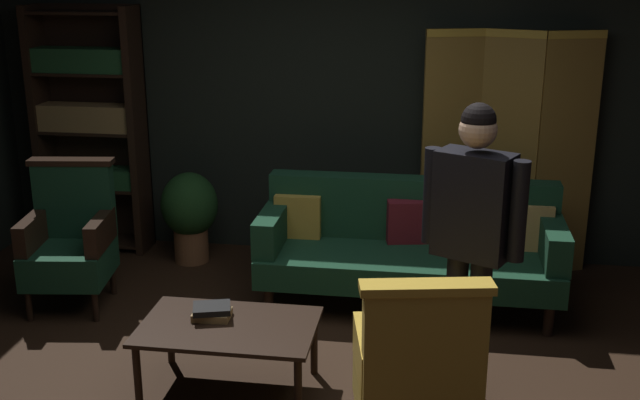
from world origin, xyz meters
The scene contains 12 objects.
ground_plane centered at (0.00, 0.00, 0.00)m, with size 10.00×10.00×0.00m, color black.
back_wall centered at (0.00, 2.45, 1.40)m, with size 7.20×0.10×2.80m, color black.
folding_screen centered at (1.26, 2.21, 0.99)m, with size 1.33×0.18×1.90m.
bookshelf centered at (-2.15, 2.19, 1.08)m, with size 0.90×0.32×2.05m.
velvet_couch centered at (0.55, 1.45, 0.45)m, with size 2.12×0.78×0.88m.
coffee_table centered at (-0.41, 0.05, 0.37)m, with size 1.00×0.64×0.42m.
armchair_gilt_accent centered at (0.67, -0.48, 0.49)m, with size 0.68×0.67×1.04m.
armchair_wing_left centered at (-1.84, 1.06, 0.49)m, with size 0.65×0.65×1.04m.
standing_figure centered at (0.92, 0.20, 1.03)m, with size 0.54×0.36×1.70m.
potted_plant centered at (-1.26, 1.98, 0.43)m, with size 0.46×0.46×0.75m.
book_tan_leather centered at (-0.53, 0.12, 0.44)m, with size 0.21×0.15×0.04m, color #9E7A47.
book_black_cloth centered at (-0.53, 0.12, 0.48)m, with size 0.21×0.17×0.04m, color black.
Camera 1 is at (0.71, -3.87, 2.42)m, focal length 44.18 mm.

